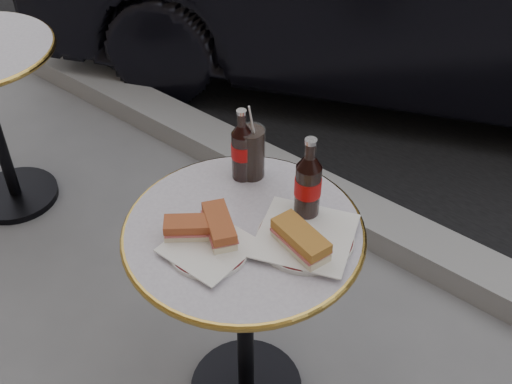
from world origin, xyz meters
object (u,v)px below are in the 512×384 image
Objects in this scene: plate_left at (209,249)px; cola_bottle_left at (242,145)px; bistro_table at (245,320)px; cola_glass at (251,152)px; cola_bottle_right at (308,180)px; plate_right at (305,238)px.

cola_bottle_left is at bearing 114.02° from plate_left.
bistro_table is 4.77× the size of cola_glass.
cola_glass is (-0.22, 0.04, -0.05)m from cola_bottle_right.
bistro_table is at bearing -55.97° from cola_glass.
plate_right is at bearing -23.41° from cola_glass.
cola_bottle_right is at bearing -11.51° from cola_glass.
cola_bottle_right is at bearing 54.72° from bistro_table.
cola_bottle_right is (0.10, 0.14, 0.49)m from bistro_table.
cola_glass is at bearing 156.59° from plate_right.
cola_bottle_right is 0.23m from cola_glass.
cola_glass reaches higher than bistro_table.
cola_bottle_left is 1.42× the size of cola_glass.
cola_glass reaches higher than plate_right.
cola_bottle_right reaches higher than plate_right.
plate_left reaches higher than bistro_table.
plate_left is 0.24m from plate_right.
plate_right is at bearing -55.32° from cola_bottle_right.
bistro_table is 0.41m from plate_right.
cola_bottle_left is (-0.12, 0.27, 0.10)m from plate_left.
cola_bottle_left is at bearing 174.43° from cola_bottle_right.
plate_left is 0.31m from cola_bottle_left.
cola_glass is at bearing 56.34° from cola_bottle_left.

